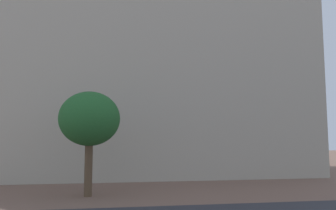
% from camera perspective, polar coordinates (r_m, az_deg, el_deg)
% --- Properties ---
extents(landmark_building, '(29.01, 14.82, 33.68)m').
position_cam_1_polar(landmark_building, '(30.36, -6.49, 10.08)').
color(landmark_building, '#B2A893').
rests_on(landmark_building, ground_plane).
extents(tree_curb_far, '(3.11, 3.11, 5.31)m').
position_cam_1_polar(tree_curb_far, '(17.19, -13.57, -2.47)').
color(tree_curb_far, brown).
rests_on(tree_curb_far, ground_plane).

